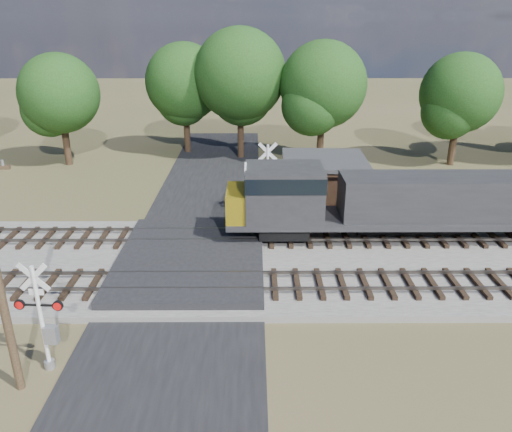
{
  "coord_description": "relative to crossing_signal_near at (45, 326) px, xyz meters",
  "views": [
    {
      "loc": [
        3.08,
        -21.34,
        11.39
      ],
      "look_at": [
        3.19,
        2.0,
        2.02
      ],
      "focal_mm": 35.0,
      "sensor_mm": 36.0,
      "label": 1
    }
  ],
  "objects": [
    {
      "name": "track_far",
      "position": [
        7.07,
        10.16,
        -1.29
      ],
      "size": [
        140.0,
        2.6,
        0.33
      ],
      "color": "black",
      "rests_on": "ballast_bed"
    },
    {
      "name": "ground",
      "position": [
        3.94,
        7.16,
        -1.7
      ],
      "size": [
        160.0,
        160.0,
        0.0
      ],
      "primitive_type": "plane",
      "color": "#434726",
      "rests_on": "ground"
    },
    {
      "name": "ballast_bed",
      "position": [
        13.94,
        7.66,
        -1.55
      ],
      "size": [
        140.0,
        10.0,
        0.3
      ],
      "primitive_type": "cube",
      "color": "gray",
      "rests_on": "ground"
    },
    {
      "name": "treeline",
      "position": [
        11.92,
        27.52,
        4.83
      ],
      "size": [
        79.53,
        11.3,
        11.09
      ],
      "color": "black",
      "rests_on": "ground"
    },
    {
      "name": "track_near",
      "position": [
        7.07,
        5.16,
        -1.29
      ],
      "size": [
        140.0,
        2.6,
        0.33
      ],
      "color": "black",
      "rests_on": "ballast_bed"
    },
    {
      "name": "road",
      "position": [
        3.94,
        7.16,
        -1.66
      ],
      "size": [
        7.0,
        60.0,
        0.08
      ],
      "primitive_type": "cube",
      "color": "black",
      "rests_on": "ground"
    },
    {
      "name": "crossing_signal_far",
      "position": [
        7.75,
        14.33,
        0.2
      ],
      "size": [
        1.84,
        0.4,
        4.57
      ],
      "rotation": [
        0.0,
        0.0,
        3.17
      ],
      "color": "silver",
      "rests_on": "ground"
    },
    {
      "name": "crossing_panel",
      "position": [
        3.94,
        7.66,
        -1.39
      ],
      "size": [
        7.0,
        9.0,
        0.62
      ],
      "primitive_type": "cube",
      "color": "#262628",
      "rests_on": "ground"
    },
    {
      "name": "equipment_shed",
      "position": [
        11.29,
        14.99,
        0.03
      ],
      "size": [
        5.23,
        5.23,
        3.43
      ],
      "rotation": [
        0.0,
        0.0,
        -0.04
      ],
      "color": "#44261D",
      "rests_on": "ground"
    },
    {
      "name": "crossing_signal_near",
      "position": [
        0.0,
        0.0,
        0.0
      ],
      "size": [
        1.65,
        0.36,
        4.1
      ],
      "rotation": [
        0.0,
        0.0,
        -0.06
      ],
      "color": "silver",
      "rests_on": "ground"
    }
  ]
}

